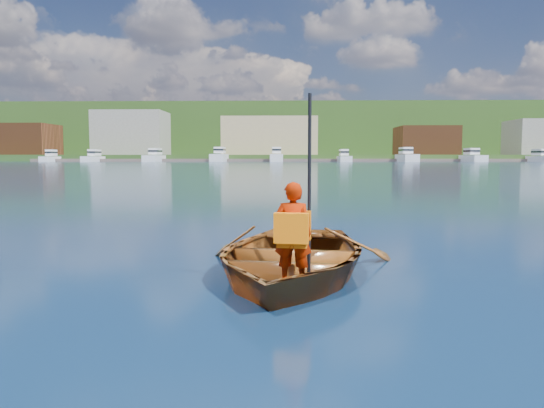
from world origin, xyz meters
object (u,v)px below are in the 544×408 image
Objects in this scene: child_paddler at (293,232)px; marina_yachts at (307,157)px; dock at (308,160)px; rowboat at (290,257)px.

marina_yachts is at bearing 87.81° from child_paddler.
child_paddler reaches higher than dock.
child_paddler is at bearing -92.19° from marina_yachts.
marina_yachts reaches higher than child_paddler.
dock is (6.10, 148.96, 0.18)m from rowboat.
rowboat is 1.01m from child_paddler.
rowboat is 144.41m from marina_yachts.
dock is at bearing 87.68° from child_paddler.
child_paddler reaches higher than rowboat.
rowboat is at bearing -92.34° from dock.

